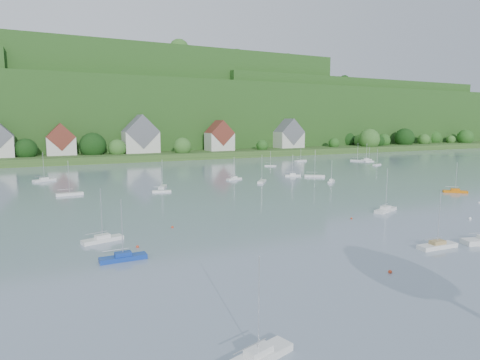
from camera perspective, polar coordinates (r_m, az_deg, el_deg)
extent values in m
cube|color=#2D4D1D|center=(214.74, -15.46, 3.42)|extent=(600.00, 60.00, 3.00)
cube|color=#1A4215|center=(288.17, -18.49, 8.05)|extent=(620.00, 160.00, 40.00)
cube|color=#1A4215|center=(285.02, -16.40, 9.75)|extent=(240.00, 130.00, 60.00)
cube|color=#1A4215|center=(332.59, 10.82, 8.59)|extent=(200.00, 110.00, 48.00)
sphere|color=#1C4E17|center=(331.90, 25.14, 5.28)|extent=(10.24, 10.24, 10.24)
sphere|color=#2E6224|center=(263.69, 17.37, 5.36)|extent=(12.88, 12.88, 12.88)
sphere|color=black|center=(275.38, 14.49, 5.40)|extent=(10.46, 10.46, 10.46)
sphere|color=#1C4E17|center=(252.02, 12.81, 4.95)|extent=(6.45, 6.45, 6.45)
sphere|color=#2E6224|center=(335.29, 27.02, 4.97)|extent=(6.37, 6.37, 6.37)
sphere|color=black|center=(280.93, 16.98, 5.37)|extent=(10.68, 10.68, 10.68)
sphere|color=black|center=(294.13, 21.70, 5.39)|extent=(12.85, 12.85, 12.85)
sphere|color=#2E6224|center=(197.42, -16.55, 4.22)|extent=(8.19, 8.19, 8.19)
sphere|color=#2E6224|center=(279.65, 17.79, 5.31)|extent=(10.50, 10.50, 10.50)
sphere|color=black|center=(274.51, 18.48, 5.08)|extent=(8.05, 8.05, 8.05)
sphere|color=#2E6224|center=(197.07, -29.71, 3.34)|extent=(6.49, 6.49, 6.49)
sphere|color=#2E6224|center=(220.68, -3.04, 5.23)|extent=(12.16, 12.16, 12.16)
sphere|color=#2E6224|center=(200.87, -7.93, 4.58)|extent=(8.73, 8.73, 8.73)
sphere|color=black|center=(196.50, -27.38, 3.76)|extent=(9.32, 9.32, 9.32)
sphere|color=#1C4E17|center=(310.75, 24.07, 5.06)|extent=(7.74, 7.74, 7.74)
sphere|color=#1C4E17|center=(280.23, 19.14, 5.15)|extent=(8.84, 8.84, 8.84)
sphere|color=#1C4E17|center=(338.15, 28.59, 5.16)|extent=(11.28, 11.28, 11.28)
sphere|color=#1C4E17|center=(220.79, 3.06, 4.73)|extent=(6.24, 6.24, 6.24)
sphere|color=black|center=(242.86, 6.03, 5.13)|extent=(8.16, 8.16, 8.16)
sphere|color=#2E6224|center=(274.82, 16.11, 5.18)|extent=(8.09, 8.09, 8.09)
sphere|color=#2E6224|center=(309.29, 23.96, 5.08)|extent=(8.14, 8.14, 8.14)
sphere|color=black|center=(198.32, -19.60, 4.46)|extent=(11.92, 11.92, 11.92)
sphere|color=#1C4E17|center=(280.45, -9.90, 16.61)|extent=(12.83, 12.83, 12.83)
sphere|color=#2E6224|center=(255.98, -27.07, 16.56)|extent=(8.18, 8.18, 8.18)
sphere|color=#1C4E17|center=(296.06, -18.75, 15.85)|extent=(12.73, 12.73, 12.73)
sphere|color=#1C4E17|center=(286.58, -0.47, 16.49)|extent=(11.50, 11.50, 11.50)
sphere|color=#1C4E17|center=(305.71, -7.04, 16.00)|extent=(14.65, 14.65, 14.65)
sphere|color=#2E6224|center=(258.01, -8.38, 17.39)|extent=(11.95, 11.95, 11.95)
sphere|color=#1C4E17|center=(298.89, 6.54, 16.03)|extent=(9.76, 9.76, 9.76)
sphere|color=#2E6224|center=(287.75, -28.50, 15.37)|extent=(7.07, 7.07, 7.07)
sphere|color=black|center=(259.75, -18.65, 16.86)|extent=(8.21, 8.21, 8.21)
sphere|color=#2E6224|center=(281.25, -23.42, 16.05)|extent=(12.24, 12.24, 12.24)
sphere|color=#2E6224|center=(299.96, 5.24, 15.99)|extent=(9.00, 9.00, 9.00)
sphere|color=#1C4E17|center=(306.24, 1.48, 15.82)|extent=(8.03, 8.03, 8.03)
sphere|color=#2E6224|center=(346.75, 12.84, 12.75)|extent=(9.52, 9.52, 9.52)
sphere|color=#2E6224|center=(385.19, 19.46, 11.98)|extent=(9.12, 9.12, 9.12)
sphere|color=#2E6224|center=(305.03, 1.34, 13.81)|extent=(14.97, 14.97, 14.97)
sphere|color=black|center=(314.78, 14.18, 13.15)|extent=(7.52, 7.52, 7.52)
sphere|color=#1C4E17|center=(293.18, -2.31, 13.87)|extent=(9.78, 9.78, 9.78)
sphere|color=#1C4E17|center=(311.21, 4.88, 13.57)|extent=(12.02, 12.02, 12.02)
sphere|color=black|center=(305.71, 9.76, 13.57)|extent=(11.57, 11.57, 11.57)
sphere|color=#1C4E17|center=(286.04, 8.79, 14.03)|extent=(12.65, 12.65, 12.65)
sphere|color=#2E6224|center=(302.37, 11.38, 13.49)|extent=(8.28, 8.28, 8.28)
sphere|color=black|center=(346.06, 11.05, 12.75)|extent=(7.47, 7.47, 7.47)
sphere|color=#2E6224|center=(294.53, 2.14, 13.83)|extent=(9.48, 9.48, 9.48)
sphere|color=black|center=(364.31, 13.10, 11.52)|extent=(8.43, 8.43, 8.43)
sphere|color=#1C4E17|center=(273.57, -26.81, 12.29)|extent=(12.01, 12.01, 12.01)
sphere|color=black|center=(339.40, 15.02, 11.89)|extent=(13.54, 13.54, 13.54)
sphere|color=black|center=(308.18, 4.94, 12.61)|extent=(15.08, 15.08, 15.08)
sphere|color=#2E6224|center=(316.70, 1.80, 12.53)|extent=(15.99, 15.99, 15.99)
sphere|color=black|center=(286.04, -19.36, 12.59)|extent=(15.72, 15.72, 15.72)
sphere|color=#2E6224|center=(406.08, 13.56, 11.25)|extent=(14.17, 14.17, 14.17)
sphere|color=#1C4E17|center=(284.00, -16.25, 12.57)|extent=(10.54, 10.54, 10.54)
sphere|color=black|center=(367.68, 22.25, 11.26)|extent=(14.14, 14.14, 14.14)
cube|color=beige|center=(199.83, -23.40, 4.32)|extent=(12.00, 9.00, 8.00)
cube|color=maroon|center=(199.67, -23.46, 5.47)|extent=(12.00, 9.36, 12.00)
cube|color=beige|center=(203.66, -13.49, 5.09)|extent=(16.00, 11.00, 10.00)
cube|color=slate|center=(203.50, -13.54, 6.50)|extent=(16.00, 11.44, 16.00)
cube|color=beige|center=(214.34, -2.85, 5.29)|extent=(13.00, 10.00, 9.00)
cube|color=maroon|center=(214.18, -2.86, 6.50)|extent=(13.00, 10.40, 13.00)
cube|color=beige|center=(239.27, 6.73, 5.52)|extent=(15.00, 10.00, 9.00)
cube|color=slate|center=(239.13, 6.75, 6.60)|extent=(15.00, 10.40, 15.00)
cube|color=white|center=(32.78, 2.57, -23.18)|extent=(6.09, 3.22, 0.59)
cube|color=white|center=(32.50, 2.57, -22.36)|extent=(2.29, 1.68, 0.50)
cylinder|color=silver|center=(30.92, 2.61, -16.89)|extent=(0.10, 0.10, 7.33)
cylinder|color=silver|center=(31.64, 1.37, -21.91)|extent=(3.12, 0.98, 0.08)
cube|color=#14379A|center=(55.08, -15.78, -10.30)|extent=(5.82, 1.65, 0.58)
cube|color=#14379A|center=(54.92, -15.80, -9.76)|extent=(2.04, 1.15, 0.50)
cylinder|color=silver|center=(54.00, -15.94, -6.34)|extent=(0.10, 0.10, 7.27)
cylinder|color=silver|center=(54.58, -16.74, -9.20)|extent=(3.20, 0.09, 0.08)
cube|color=white|center=(64.04, 25.51, -8.20)|extent=(6.08, 2.05, 0.60)
cube|color=tan|center=(63.90, 25.54, -7.73)|extent=(2.17, 1.30, 0.50)
cylinder|color=silver|center=(63.10, 25.73, -4.67)|extent=(0.10, 0.10, 7.49)
cylinder|color=silver|center=(63.08, 25.03, -7.28)|extent=(3.29, 0.28, 0.08)
cube|color=white|center=(85.76, 19.40, -3.92)|extent=(6.47, 3.75, 0.62)
cube|color=white|center=(85.65, 19.42, -3.55)|extent=(2.47, 1.89, 0.50)
cylinder|color=silver|center=(85.03, 19.53, -1.14)|extent=(0.10, 0.10, 7.81)
cylinder|color=silver|center=(84.69, 19.17, -3.22)|extent=(3.26, 1.23, 0.08)
cube|color=#D56A0A|center=(115.68, 27.49, -1.42)|extent=(5.16, 4.81, 0.55)
cube|color=#D56A0A|center=(115.60, 27.51, -1.16)|extent=(2.16, 2.09, 0.50)
cylinder|color=silver|center=(115.19, 27.61, 0.41)|extent=(0.10, 0.10, 6.90)
cylinder|color=silver|center=(115.33, 27.13, -0.83)|extent=(2.33, 2.07, 0.08)
cube|color=white|center=(64.14, -18.38, -7.81)|extent=(6.08, 2.99, 0.59)
cube|color=white|center=(64.00, -18.41, -7.34)|extent=(2.26, 1.60, 0.50)
cylinder|color=silver|center=(63.21, -18.54, -4.35)|extent=(0.10, 0.10, 7.32)
cylinder|color=silver|center=(63.53, -19.17, -6.88)|extent=(3.15, 0.84, 0.08)
sphere|color=red|center=(51.98, 19.95, -11.93)|extent=(0.46, 0.46, 0.46)
sphere|color=white|center=(85.33, 29.08, -4.75)|extent=(0.50, 0.50, 0.50)
sphere|color=red|center=(77.48, 15.09, -5.21)|extent=(0.38, 0.38, 0.38)
sphere|color=red|center=(69.67, -9.29, -6.51)|extent=(0.42, 0.42, 0.42)
sphere|color=white|center=(103.09, 30.03, -2.78)|extent=(0.44, 0.44, 0.44)
sphere|color=red|center=(60.00, -13.93, -9.01)|extent=(0.43, 0.43, 0.43)
cube|color=white|center=(198.71, 16.99, 2.67)|extent=(5.85, 2.20, 0.57)
cube|color=white|center=(198.67, 16.99, 2.82)|extent=(2.11, 1.33, 0.50)
cylinder|color=silver|center=(198.42, 17.03, 3.78)|extent=(0.10, 0.10, 7.14)
cylinder|color=silver|center=(197.96, 16.84, 3.00)|extent=(3.13, 0.42, 0.08)
cube|color=white|center=(120.38, 3.02, -0.19)|extent=(5.00, 5.67, 0.59)
cylinder|color=silver|center=(119.88, 3.04, 1.71)|extent=(0.10, 0.10, 7.42)
cylinder|color=silver|center=(119.34, 2.96, 0.32)|extent=(2.10, 2.60, 0.08)
cube|color=white|center=(191.64, 17.32, 2.46)|extent=(4.82, 1.60, 0.48)
cylinder|color=silver|center=(191.38, 17.36, 3.42)|extent=(0.10, 0.10, 5.95)
cylinder|color=silver|center=(191.08, 17.17, 2.79)|extent=(2.62, 0.23, 0.08)
cube|color=white|center=(135.53, -25.33, -0.02)|extent=(6.62, 4.31, 0.65)
cube|color=white|center=(135.46, -25.34, 0.22)|extent=(2.58, 2.09, 0.50)
cylinder|color=silver|center=(135.06, -25.44, 1.81)|extent=(0.10, 0.10, 8.06)
cylinder|color=silver|center=(134.98, -25.73, 0.45)|extent=(3.26, 1.54, 0.08)
cube|color=white|center=(187.39, 8.35, 2.64)|extent=(6.35, 2.90, 0.61)
cylinder|color=silver|center=(187.06, 8.38, 3.90)|extent=(0.10, 0.10, 7.67)
cylinder|color=silver|center=(186.62, 8.16, 3.00)|extent=(3.32, 0.75, 0.08)
cube|color=white|center=(123.48, 12.46, -0.19)|extent=(4.39, 4.08, 0.47)
cube|color=white|center=(123.41, 12.46, 0.03)|extent=(1.84, 1.77, 0.50)
cylinder|color=silver|center=(123.08, 12.50, 1.27)|extent=(0.10, 0.10, 5.86)
cylinder|color=silver|center=(122.64, 12.41, 0.29)|extent=(1.99, 1.76, 0.08)
cube|color=white|center=(105.20, -10.72, -1.53)|extent=(4.83, 2.52, 0.46)
cylinder|color=silver|center=(104.74, -10.76, 0.17)|extent=(0.10, 0.10, 5.81)
cylinder|color=silver|center=(105.03, -11.11, -0.93)|extent=(2.48, 0.77, 0.08)
cube|color=white|center=(111.91, -10.60, -0.94)|extent=(3.71, 5.73, 0.56)
cylinder|color=silver|center=(111.40, -10.64, 0.98)|extent=(0.10, 0.10, 6.98)
cylinder|color=silver|center=(110.91, -10.67, -0.40)|extent=(1.33, 2.83, 0.08)
cube|color=white|center=(125.79, -0.81, 0.15)|extent=(5.32, 2.72, 0.51)
cube|color=white|center=(125.73, -0.81, 0.38)|extent=(1.99, 1.44, 0.50)
cylinder|color=silver|center=(125.38, -0.82, 1.72)|extent=(0.10, 0.10, 6.41)
cylinder|color=silver|center=(125.15, -1.08, 0.65)|extent=(2.74, 0.81, 0.08)
cube|color=white|center=(106.95, -22.40, -1.80)|extent=(6.15, 1.86, 0.61)
cylinder|color=silver|center=(106.38, -22.51, 0.40)|extent=(0.10, 0.10, 7.64)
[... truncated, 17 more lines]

